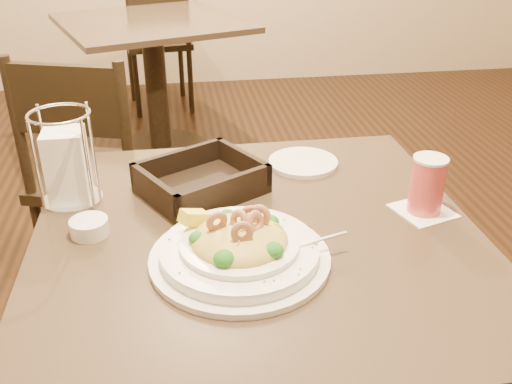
{
  "coord_description": "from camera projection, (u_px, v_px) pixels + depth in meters",
  "views": [
    {
      "loc": [
        -0.15,
        -0.97,
        1.37
      ],
      "look_at": [
        0.0,
        0.02,
        0.83
      ],
      "focal_mm": 40.0,
      "sensor_mm": 36.0,
      "label": 1
    }
  ],
  "objects": [
    {
      "name": "main_table",
      "position": [
        257.0,
        322.0,
        1.27
      ],
      "size": [
        0.9,
        0.9,
        0.75
      ],
      "color": "black",
      "rests_on": "ground"
    },
    {
      "name": "drink_glass",
      "position": [
        427.0,
        185.0,
        1.2
      ],
      "size": [
        0.14,
        0.14,
        0.13
      ],
      "rotation": [
        0.0,
        0.0,
        0.3
      ],
      "color": "white",
      "rests_on": "main_table"
    },
    {
      "name": "bread_basket",
      "position": [
        201.0,
        182.0,
        1.3
      ],
      "size": [
        0.32,
        0.3,
        0.07
      ],
      "rotation": [
        0.0,
        0.0,
        0.51
      ],
      "color": "black",
      "rests_on": "main_table"
    },
    {
      "name": "side_plate",
      "position": [
        303.0,
        162.0,
        1.43
      ],
      "size": [
        0.19,
        0.19,
        0.01
      ],
      "primitive_type": "cylinder",
      "rotation": [
        0.0,
        0.0,
        -0.12
      ],
      "color": "white",
      "rests_on": "main_table"
    },
    {
      "name": "background_table",
      "position": [
        154.0,
        64.0,
        3.14
      ],
      "size": [
        1.15,
        1.15,
        0.75
      ],
      "rotation": [
        0.0,
        0.0,
        0.34
      ],
      "color": "black",
      "rests_on": "ground"
    },
    {
      "name": "pasta_bowl",
      "position": [
        240.0,
        247.0,
        1.05
      ],
      "size": [
        0.37,
        0.34,
        0.11
      ],
      "rotation": [
        0.0,
        0.0,
        0.07
      ],
      "color": "white",
      "rests_on": "main_table"
    },
    {
      "name": "napkin_caddy",
      "position": [
        67.0,
        164.0,
        1.23
      ],
      "size": [
        0.13,
        0.13,
        0.21
      ],
      "rotation": [
        0.0,
        0.0,
        0.17
      ],
      "color": "silver",
      "rests_on": "main_table"
    },
    {
      "name": "dining_chair_far",
      "position": [
        158.0,
        37.0,
        3.79
      ],
      "size": [
        0.47,
        0.47,
        0.93
      ],
      "rotation": [
        0.0,
        0.0,
        3.28
      ],
      "color": "black",
      "rests_on": "ground"
    },
    {
      "name": "butter_ramekin",
      "position": [
        89.0,
        227.0,
        1.14
      ],
      "size": [
        0.09,
        0.09,
        0.03
      ],
      "primitive_type": "cylinder",
      "rotation": [
        0.0,
        0.0,
        -0.26
      ],
      "color": "white",
      "rests_on": "main_table"
    },
    {
      "name": "dining_chair_near",
      "position": [
        97.0,
        171.0,
        1.99
      ],
      "size": [
        0.53,
        0.53,
        0.93
      ],
      "rotation": [
        0.0,
        0.0,
        2.83
      ],
      "color": "black",
      "rests_on": "ground"
    }
  ]
}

